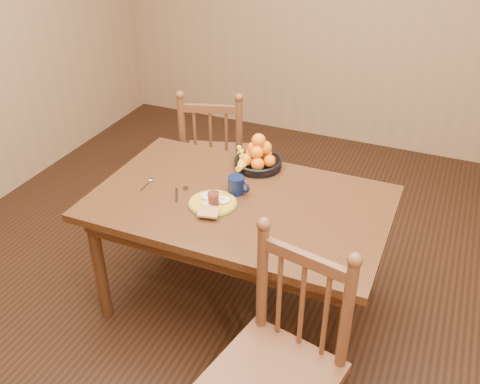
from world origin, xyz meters
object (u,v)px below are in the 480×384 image
at_px(breakfast_plate, 213,203).
at_px(fruit_bowl, 257,158).
at_px(dining_table, 240,213).
at_px(chair_far, 215,158).
at_px(coffee_mug, 237,185).
at_px(chair_near, 280,366).

relative_size(breakfast_plate, fruit_bowl, 0.92).
height_order(dining_table, fruit_bowl, fruit_bowl).
height_order(dining_table, chair_far, chair_far).
bearing_deg(fruit_bowl, chair_far, 139.27).
xyz_separation_m(chair_far, fruit_bowl, (0.49, -0.42, 0.31)).
bearing_deg(breakfast_plate, fruit_bowl, 82.49).
xyz_separation_m(coffee_mug, fruit_bowl, (-0.01, 0.32, 0.01)).
distance_m(dining_table, coffee_mug, 0.15).
bearing_deg(coffee_mug, breakfast_plate, -112.98).
bearing_deg(coffee_mug, dining_table, -53.14).
xyz_separation_m(breakfast_plate, coffee_mug, (0.07, 0.17, 0.04)).
xyz_separation_m(dining_table, coffee_mug, (-0.04, 0.06, 0.14)).
bearing_deg(dining_table, fruit_bowl, 97.59).
bearing_deg(fruit_bowl, chair_near, -64.02).
height_order(coffee_mug, fruit_bowl, fruit_bowl).
bearing_deg(chair_near, breakfast_plate, 144.38).
xyz_separation_m(chair_far, coffee_mug, (0.49, -0.74, 0.30)).
xyz_separation_m(dining_table, fruit_bowl, (-0.05, 0.38, 0.15)).
xyz_separation_m(chair_near, breakfast_plate, (-0.63, 0.69, 0.24)).
relative_size(chair_far, coffee_mug, 7.77).
height_order(chair_far, coffee_mug, chair_far).
bearing_deg(chair_near, coffee_mug, 135.19).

